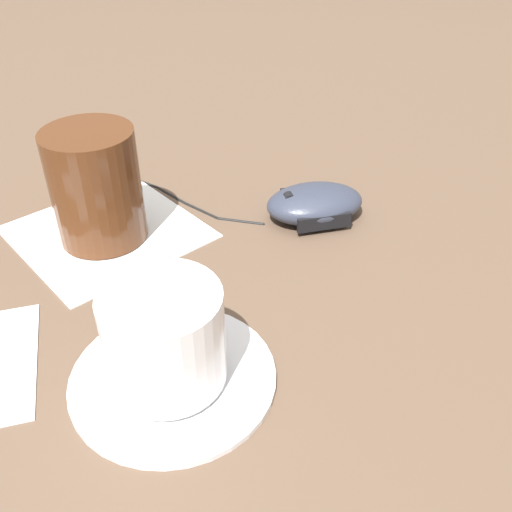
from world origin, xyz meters
TOP-DOWN VIEW (x-y plane):
  - ground_plane at (0.00, 0.00)m, footprint 3.00×3.00m
  - saucer at (-0.11, -0.05)m, footprint 0.14×0.14m
  - coffee_cup at (-0.11, -0.05)m, footprint 0.11×0.08m
  - computer_mouse at (0.13, -0.09)m, footprint 0.11×0.12m
  - mouse_cable at (0.12, 0.07)m, footprint 0.05×0.23m
  - napkin_under_glass at (0.03, 0.09)m, footprint 0.21×0.21m
  - drinking_glass at (0.02, 0.09)m, footprint 0.08×0.08m

SIDE VIEW (x-z plane):
  - ground_plane at x=0.00m, z-range 0.00..0.00m
  - napkin_under_glass at x=0.03m, z-range 0.00..0.00m
  - mouse_cable at x=0.12m, z-range 0.00..0.00m
  - saucer at x=-0.11m, z-range 0.00..0.01m
  - computer_mouse at x=0.13m, z-range 0.00..0.03m
  - coffee_cup at x=-0.11m, z-range 0.01..0.08m
  - drinking_glass at x=0.02m, z-range 0.00..0.11m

